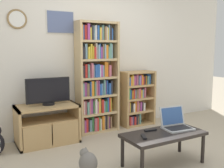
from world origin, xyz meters
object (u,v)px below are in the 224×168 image
object	(u,v)px
coffee_table	(164,136)
cat	(88,162)
bookshelf_tall	(96,78)
bookshelf_short	(135,97)
remote_far_from_laptop	(144,137)
laptop	(176,123)
tv_stand	(48,124)
remote_near_laptop	(150,130)
television	(48,91)

from	to	relation	value
coffee_table	cat	xyz separation A→B (m)	(-0.91, 0.24, -0.23)
bookshelf_tall	bookshelf_short	size ratio (longest dim) A/B	1.85
remote_far_from_laptop	laptop	bearing A→B (deg)	33.55
tv_stand	laptop	world-z (taller)	laptop
bookshelf_tall	cat	world-z (taller)	bookshelf_tall
remote_far_from_laptop	cat	world-z (taller)	remote_far_from_laptop
remote_near_laptop	television	bearing A→B (deg)	42.81
television	remote_far_from_laptop	xyz separation A→B (m)	(0.69, -1.47, -0.37)
coffee_table	remote_far_from_laptop	distance (m)	0.32
coffee_table	remote_far_from_laptop	xyz separation A→B (m)	(-0.31, -0.02, 0.06)
tv_stand	remote_near_laptop	size ratio (longest dim) A/B	5.47
television	tv_stand	bearing A→B (deg)	-152.51
bookshelf_tall	laptop	distance (m)	1.64
laptop	remote_far_from_laptop	distance (m)	0.58
tv_stand	remote_far_from_laptop	xyz separation A→B (m)	(0.72, -1.46, 0.12)
bookshelf_tall	remote_near_laptop	bearing A→B (deg)	-88.10
cat	laptop	bearing A→B (deg)	-30.72
television	bookshelf_tall	bearing A→B (deg)	9.00
laptop	remote_near_laptop	bearing A→B (deg)	175.07
tv_stand	bookshelf_tall	bearing A→B (deg)	9.72
laptop	remote_far_from_laptop	xyz separation A→B (m)	(-0.57, -0.09, -0.06)
bookshelf_short	coffee_table	size ratio (longest dim) A/B	0.99
tv_stand	laptop	size ratio (longest dim) A/B	2.30
bookshelf_tall	tv_stand	bearing A→B (deg)	-170.28
bookshelf_tall	cat	distance (m)	1.74
laptop	remote_near_laptop	xyz separation A→B (m)	(-0.35, 0.07, -0.06)
tv_stand	bookshelf_tall	size ratio (longest dim) A/B	0.48
remote_near_laptop	bookshelf_tall	bearing A→B (deg)	10.27
television	laptop	bearing A→B (deg)	-47.82
television	coffee_table	xyz separation A→B (m)	(1.01, -1.46, -0.43)
cat	tv_stand	bearing A→B (deg)	73.51
coffee_table	laptop	bearing A→B (deg)	15.39
tv_stand	remote_far_from_laptop	world-z (taller)	tv_stand
remote_far_from_laptop	cat	xyz separation A→B (m)	(-0.60, 0.26, -0.28)
television	bookshelf_tall	xyz separation A→B (m)	(0.86, 0.14, 0.13)
laptop	remote_far_from_laptop	world-z (taller)	laptop
coffee_table	remote_far_from_laptop	world-z (taller)	remote_far_from_laptop
tv_stand	remote_near_laptop	bearing A→B (deg)	-54.28
bookshelf_tall	remote_near_laptop	xyz separation A→B (m)	(0.05, -1.46, -0.51)
television	remote_near_laptop	bearing A→B (deg)	-55.55
bookshelf_tall	laptop	bearing A→B (deg)	-75.29
tv_stand	cat	distance (m)	1.22
bookshelf_short	bookshelf_tall	bearing A→B (deg)	179.17
bookshelf_short	remote_near_laptop	xyz separation A→B (m)	(-0.76, -1.45, -0.10)
laptop	remote_near_laptop	world-z (taller)	laptop
tv_stand	bookshelf_tall	xyz separation A→B (m)	(0.89, 0.15, 0.63)
cat	remote_far_from_laptop	bearing A→B (deg)	-45.58
bookshelf_short	remote_far_from_laptop	distance (m)	1.88
bookshelf_tall	coffee_table	bearing A→B (deg)	-84.74
tv_stand	laptop	bearing A→B (deg)	-46.77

